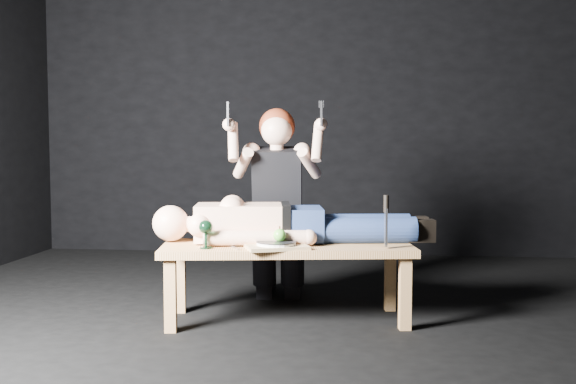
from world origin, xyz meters
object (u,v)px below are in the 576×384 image
(carving_knife, at_px, (386,222))
(goblet, at_px, (206,234))
(lying_man, at_px, (294,219))
(serving_tray, at_px, (276,247))
(kneeling_woman, at_px, (278,202))
(table, at_px, (287,282))

(carving_knife, bearing_deg, goblet, 177.85)
(lying_man, xyz_separation_m, goblet, (-0.46, -0.33, -0.06))
(goblet, xyz_separation_m, carving_knife, (0.99, 0.11, 0.07))
(serving_tray, height_order, goblet, goblet)
(kneeling_woman, distance_m, carving_knife, 0.93)
(table, xyz_separation_m, kneeling_woman, (-0.12, 0.53, 0.42))
(lying_man, bearing_deg, table, -111.09)
(goblet, bearing_deg, lying_man, 36.14)
(table, distance_m, kneeling_woman, 0.69)
(table, height_order, lying_man, lying_man)
(lying_man, xyz_separation_m, carving_knife, (0.54, -0.22, 0.01))
(table, bearing_deg, kneeling_woman, 94.18)
(serving_tray, bearing_deg, carving_knife, 6.17)
(kneeling_woman, relative_size, carving_knife, 4.35)
(lying_man, relative_size, goblet, 9.34)
(kneeling_woman, xyz_separation_m, serving_tray, (0.08, -0.69, -0.19))
(table, height_order, carving_knife, carving_knife)
(table, bearing_deg, serving_tray, -112.45)
(serving_tray, bearing_deg, table, 76.04)
(carving_knife, bearing_deg, serving_tray, 177.68)
(kneeling_woman, distance_m, goblet, 0.81)
(lying_man, height_order, carving_knife, carving_knife)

